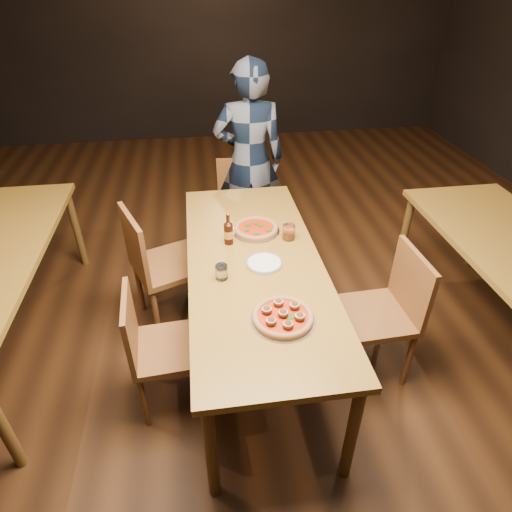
{
  "coord_description": "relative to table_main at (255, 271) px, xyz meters",
  "views": [
    {
      "loc": [
        -0.29,
        -2.08,
        2.23
      ],
      "look_at": [
        0.0,
        -0.05,
        0.82
      ],
      "focal_mm": 30.0,
      "sensor_mm": 36.0,
      "label": 1
    }
  ],
  "objects": [
    {
      "name": "room_shell",
      "position": [
        0.0,
        0.0,
        1.18
      ],
      "size": [
        9.0,
        9.0,
        9.0
      ],
      "color": "black",
      "rests_on": "ground"
    },
    {
      "name": "water_glass",
      "position": [
        -0.21,
        -0.14,
        0.12
      ],
      "size": [
        0.07,
        0.07,
        0.09
      ],
      "primitive_type": "cylinder",
      "color": "white",
      "rests_on": "table_main"
    },
    {
      "name": "pizza_meatball",
      "position": [
        0.07,
        -0.53,
        0.09
      ],
      "size": [
        0.33,
        0.33,
        0.06
      ],
      "rotation": [
        0.0,
        0.0,
        0.35
      ],
      "color": "#B7B7BF",
      "rests_on": "table_main"
    },
    {
      "name": "plate_stack",
      "position": [
        0.05,
        -0.05,
        0.08
      ],
      "size": [
        0.21,
        0.21,
        0.02
      ],
      "primitive_type": "cylinder",
      "color": "white",
      "rests_on": "table_main"
    },
    {
      "name": "chair_end",
      "position": [
        0.06,
        1.18,
        -0.23
      ],
      "size": [
        0.45,
        0.45,
        0.89
      ],
      "primitive_type": null,
      "rotation": [
        0.0,
        0.0,
        -0.08
      ],
      "color": "brown",
      "rests_on": "ground"
    },
    {
      "name": "chair_main_sw",
      "position": [
        -0.55,
        0.43,
        -0.2
      ],
      "size": [
        0.59,
        0.59,
        0.97
      ],
      "primitive_type": null,
      "rotation": [
        0.0,
        0.0,
        1.95
      ],
      "color": "brown",
      "rests_on": "ground"
    },
    {
      "name": "table_main",
      "position": [
        0.0,
        0.0,
        0.0
      ],
      "size": [
        0.8,
        2.0,
        0.75
      ],
      "color": "brown",
      "rests_on": "ground"
    },
    {
      "name": "ground",
      "position": [
        0.0,
        0.0,
        -0.68
      ],
      "size": [
        9.0,
        9.0,
        0.0
      ],
      "primitive_type": "plane",
      "color": "black"
    },
    {
      "name": "pizza_margherita",
      "position": [
        0.06,
        0.34,
        0.09
      ],
      "size": [
        0.32,
        0.32,
        0.04
      ],
      "rotation": [
        0.0,
        0.0,
        0.43
      ],
      "color": "#B7B7BF",
      "rests_on": "table_main"
    },
    {
      "name": "diner",
      "position": [
        0.15,
        1.37,
        0.15
      ],
      "size": [
        0.63,
        0.44,
        1.66
      ],
      "primitive_type": "imported",
      "rotation": [
        0.0,
        0.0,
        3.07
      ],
      "color": "black",
      "rests_on": "ground"
    },
    {
      "name": "chair_main_e",
      "position": [
        0.7,
        -0.25,
        -0.22
      ],
      "size": [
        0.44,
        0.44,
        0.91
      ],
      "primitive_type": null,
      "rotation": [
        0.0,
        0.0,
        -1.53
      ],
      "color": "brown",
      "rests_on": "ground"
    },
    {
      "name": "amber_glass",
      "position": [
        0.25,
        0.22,
        0.12
      ],
      "size": [
        0.08,
        0.08,
        0.1
      ],
      "primitive_type": "cylinder",
      "color": "#9B3C11",
      "rests_on": "table_main"
    },
    {
      "name": "beer_bottle",
      "position": [
        -0.14,
        0.22,
        0.15
      ],
      "size": [
        0.06,
        0.06,
        0.21
      ],
      "rotation": [
        0.0,
        0.0,
        0.32
      ],
      "color": "black",
      "rests_on": "table_main"
    },
    {
      "name": "chair_main_nw",
      "position": [
        -0.54,
        -0.31,
        -0.26
      ],
      "size": [
        0.42,
        0.42,
        0.85
      ],
      "primitive_type": null,
      "rotation": [
        0.0,
        0.0,
        1.64
      ],
      "color": "brown",
      "rests_on": "ground"
    }
  ]
}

